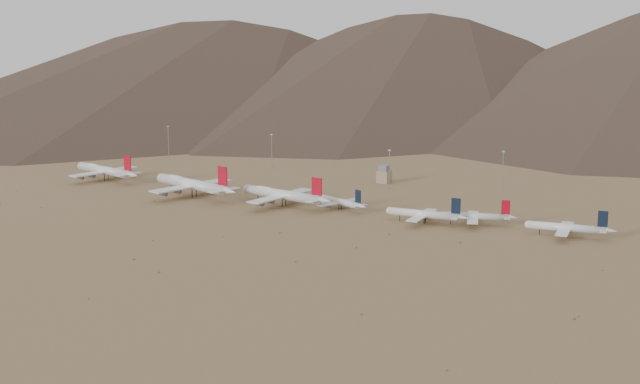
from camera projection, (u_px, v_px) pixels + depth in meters
The scene contains 14 objects.
ground at pixel (244, 212), 509.44m from camera, with size 3000.00×3000.00×0.00m, color #9B7A50.
widebody_west at pixel (105, 170), 604.24m from camera, with size 65.11×50.91×19.51m.
widebody_centre at pixel (193, 184), 550.18m from camera, with size 73.75×58.01×22.27m.
widebody_east at pixel (283, 195), 523.57m from camera, with size 66.51×51.62×19.81m.
narrowbody_a at pixel (340, 202), 514.93m from camera, with size 39.94×29.80×13.73m.
narrowbody_b at pixel (426, 214), 480.33m from camera, with size 47.12×33.92×15.55m.
narrowbody_c at pixel (476, 217), 477.32m from camera, with size 40.89×30.57×14.11m.
narrowbody_d at pixel (569, 228), 450.96m from camera, with size 45.32×33.00×15.04m.
control_tower at pixel (384, 175), 595.00m from camera, with size 8.00×8.00×12.00m.
mast_far_west at pixel (168, 141), 690.75m from camera, with size 2.00×0.60×25.70m.
mast_west at pixel (272, 150), 645.88m from camera, with size 2.00×0.60×25.70m.
mast_centre at pixel (389, 167), 572.35m from camera, with size 2.00×0.60×25.70m.
mast_east at pixel (503, 169), 567.42m from camera, with size 2.00×0.60×25.70m.
desert_scrub at pixel (186, 244), 438.32m from camera, with size 428.26×158.65×0.90m.
Camera 1 is at (288.93, -406.82, 112.13)m, focal length 50.00 mm.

